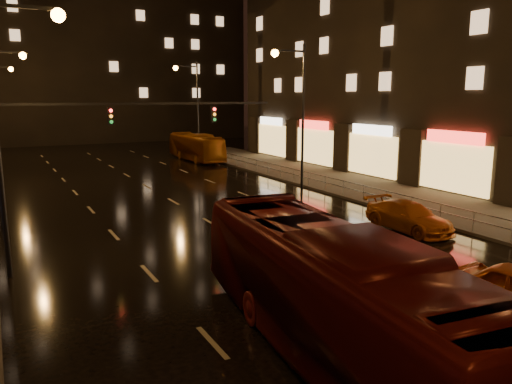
% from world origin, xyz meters
% --- Properties ---
extents(ground, '(140.00, 140.00, 0.00)m').
position_xyz_m(ground, '(0.00, 20.00, 0.00)').
color(ground, black).
rests_on(ground, ground).
extents(sidewalk_right, '(7.00, 70.00, 0.15)m').
position_xyz_m(sidewalk_right, '(13.50, 15.00, 0.07)').
color(sidewalk_right, '#38332D').
rests_on(sidewalk_right, ground).
extents(building_distant, '(44.00, 16.00, 36.00)m').
position_xyz_m(building_distant, '(4.00, 72.00, 18.00)').
color(building_distant, black).
rests_on(building_distant, ground).
extents(traffic_signal, '(15.31, 0.32, 6.20)m').
position_xyz_m(traffic_signal, '(-5.06, 20.00, 4.74)').
color(traffic_signal, black).
rests_on(traffic_signal, ground).
extents(railing_right, '(0.05, 56.00, 1.00)m').
position_xyz_m(railing_right, '(10.20, 18.00, 0.90)').
color(railing_right, '#99999E').
rests_on(railing_right, sidewalk_right).
extents(bus_red, '(4.03, 12.16, 3.32)m').
position_xyz_m(bus_red, '(-2.54, 2.00, 1.66)').
color(bus_red, '#61100D').
rests_on(bus_red, ground).
extents(bus_curb, '(2.45, 9.91, 2.75)m').
position_xyz_m(bus_curb, '(8.72, 40.48, 1.38)').
color(bus_curb, '#9D520F').
rests_on(bus_curb, ground).
extents(taxi_far, '(1.99, 4.86, 1.41)m').
position_xyz_m(taxi_far, '(8.00, 10.00, 0.70)').
color(taxi_far, '#C95E12').
rests_on(taxi_far, ground).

